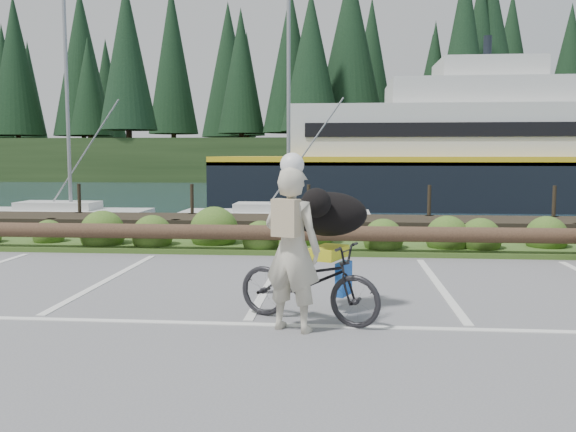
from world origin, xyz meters
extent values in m
plane|color=slate|center=(0.00, 0.00, 0.00)|extent=(72.00, 72.00, 0.00)
plane|color=#162A36|center=(0.00, 48.00, -1.20)|extent=(160.00, 160.00, 0.00)
cube|color=#3D5B21|center=(0.00, 5.30, 0.05)|extent=(34.00, 1.60, 0.10)
imported|color=black|center=(0.72, -0.19, 0.48)|extent=(1.93, 1.29, 0.96)
imported|color=#BCB59F|center=(0.56, -0.58, 0.93)|extent=(0.80, 0.67, 1.86)
ellipsoid|color=black|center=(0.94, 0.35, 1.24)|extent=(0.81, 1.08, 0.56)
camera|label=1|loc=(1.11, -7.33, 1.98)|focal=38.00mm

